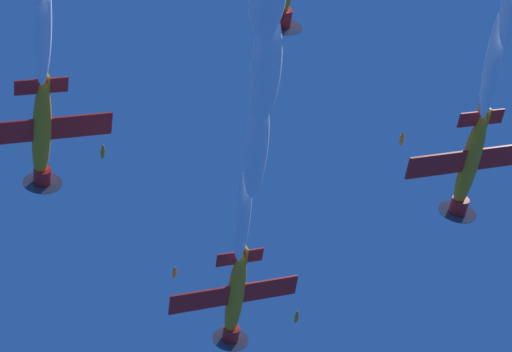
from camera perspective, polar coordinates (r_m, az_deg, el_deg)
name	(u,v)px	position (r m, az deg, el deg)	size (l,w,h in m)	color
airplane_lead	(235,299)	(69.40, -1.14, -6.61)	(8.02, 8.31, 4.07)	orange
airplane_left_wingman	(42,135)	(65.01, -11.45, 2.18)	(8.03, 8.29, 4.20)	orange
airplane_right_wingman	(469,165)	(65.93, 11.39, 0.56)	(8.03, 8.28, 4.19)	orange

